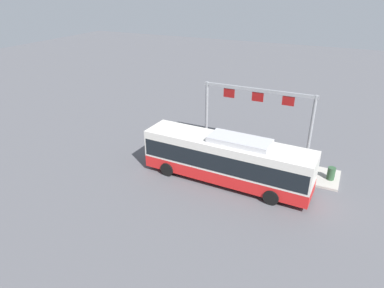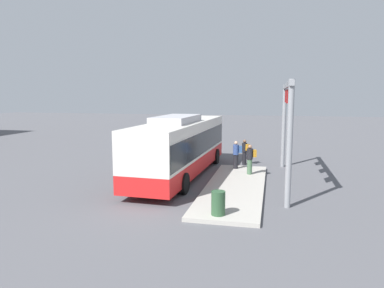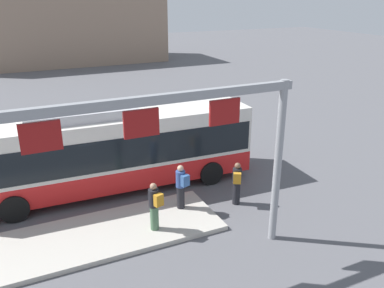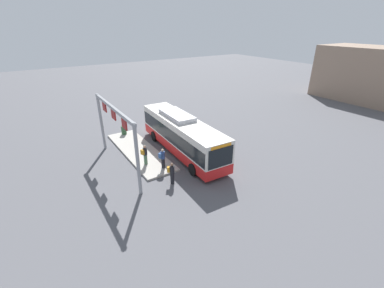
# 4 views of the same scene
# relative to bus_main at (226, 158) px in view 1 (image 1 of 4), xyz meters

# --- Properties ---
(ground_plane) EXTENTS (120.00, 120.00, 0.00)m
(ground_plane) POSITION_rel_bus_main_xyz_m (0.01, -0.00, -1.81)
(ground_plane) COLOR #56565B
(platform_curb) EXTENTS (10.00, 2.80, 0.16)m
(platform_curb) POSITION_rel_bus_main_xyz_m (-2.17, -3.28, -1.73)
(platform_curb) COLOR #B2ADA3
(platform_curb) RESTS_ON ground
(bus_main) EXTENTS (11.63, 3.05, 3.46)m
(bus_main) POSITION_rel_bus_main_xyz_m (0.00, 0.00, 0.00)
(bus_main) COLOR red
(bus_main) RESTS_ON ground
(person_boarding) EXTENTS (0.53, 0.61, 1.67)m
(person_boarding) POSITION_rel_bus_main_xyz_m (3.99, -3.27, -0.92)
(person_boarding) COLOR black
(person_boarding) RESTS_ON ground
(person_waiting_near) EXTENTS (0.44, 0.58, 1.67)m
(person_waiting_near) POSITION_rel_bus_main_xyz_m (1.89, -2.92, -0.76)
(person_waiting_near) COLOR black
(person_waiting_near) RESTS_ON platform_curb
(person_waiting_mid) EXTENTS (0.45, 0.59, 1.67)m
(person_waiting_mid) POSITION_rel_bus_main_xyz_m (0.55, -3.83, -0.76)
(person_waiting_mid) COLOR #476B4C
(person_waiting_mid) RESTS_ON platform_curb
(platform_sign_gantry) EXTENTS (8.87, 0.24, 5.20)m
(platform_sign_gantry) POSITION_rel_bus_main_xyz_m (-0.34, -5.67, 1.92)
(platform_sign_gantry) COLOR gray
(platform_sign_gantry) RESTS_ON ground
(trash_bin) EXTENTS (0.52, 0.52, 0.90)m
(trash_bin) POSITION_rel_bus_main_xyz_m (-6.55, -3.12, -1.20)
(trash_bin) COLOR #2D5133
(trash_bin) RESTS_ON platform_curb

